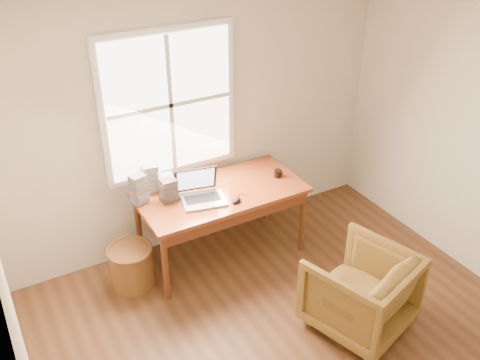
# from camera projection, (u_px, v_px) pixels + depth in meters

# --- Properties ---
(room_shell) EXTENTS (4.04, 4.54, 2.64)m
(room_shell) POSITION_uv_depth(u_px,v_px,m) (329.00, 231.00, 3.58)
(room_shell) COLOR #52321C
(room_shell) RESTS_ON ground
(desk) EXTENTS (1.60, 0.80, 0.04)m
(desk) POSITION_uv_depth(u_px,v_px,m) (221.00, 192.00, 5.12)
(desk) COLOR brown
(desk) RESTS_ON room_shell
(armchair) EXTENTS (0.97, 0.98, 0.72)m
(armchair) POSITION_uv_depth(u_px,v_px,m) (360.00, 291.00, 4.47)
(armchair) COLOR brown
(armchair) RESTS_ON room_shell
(wicker_stool) EXTENTS (0.49, 0.49, 0.40)m
(wicker_stool) POSITION_uv_depth(u_px,v_px,m) (132.00, 267.00, 4.98)
(wicker_stool) COLOR brown
(wicker_stool) RESTS_ON room_shell
(laptop) EXTENTS (0.49, 0.50, 0.30)m
(laptop) POSITION_uv_depth(u_px,v_px,m) (204.00, 188.00, 4.86)
(laptop) COLOR #B0B1B7
(laptop) RESTS_ON desk
(mouse) EXTENTS (0.11, 0.09, 0.03)m
(mouse) POSITION_uv_depth(u_px,v_px,m) (236.00, 201.00, 4.92)
(mouse) COLOR black
(mouse) RESTS_ON desk
(coffee_mug) EXTENTS (0.09, 0.09, 0.08)m
(coffee_mug) POSITION_uv_depth(u_px,v_px,m) (278.00, 173.00, 5.32)
(coffee_mug) COLOR black
(coffee_mug) RESTS_ON desk
(cd_stack_a) EXTENTS (0.15, 0.13, 0.28)m
(cd_stack_a) POSITION_uv_depth(u_px,v_px,m) (150.00, 178.00, 5.04)
(cd_stack_a) COLOR #B0B6BC
(cd_stack_a) RESTS_ON desk
(cd_stack_b) EXTENTS (0.15, 0.13, 0.22)m
(cd_stack_b) POSITION_uv_depth(u_px,v_px,m) (168.00, 190.00, 4.91)
(cd_stack_b) COLOR #222327
(cd_stack_b) RESTS_ON desk
(cd_stack_c) EXTENTS (0.16, 0.15, 0.29)m
(cd_stack_c) POSITION_uv_depth(u_px,v_px,m) (139.00, 189.00, 4.85)
(cd_stack_c) COLOR #A4A6B2
(cd_stack_c) RESTS_ON desk
(cd_stack_d) EXTENTS (0.16, 0.14, 0.17)m
(cd_stack_d) POSITION_uv_depth(u_px,v_px,m) (166.00, 183.00, 5.07)
(cd_stack_d) COLOR silver
(cd_stack_d) RESTS_ON desk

